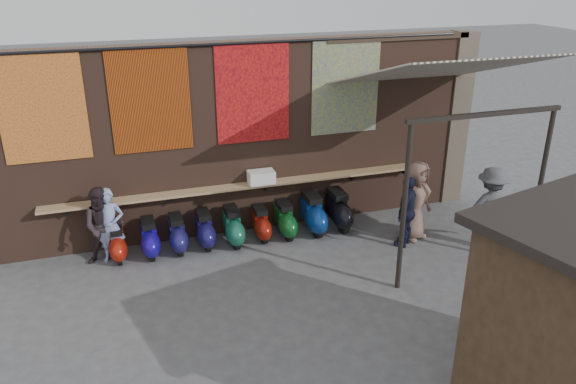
{
  "coord_description": "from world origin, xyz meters",
  "views": [
    {
      "loc": [
        -2.46,
        -8.23,
        5.48
      ],
      "look_at": [
        0.62,
        1.2,
        1.34
      ],
      "focal_mm": 35.0,
      "sensor_mm": 36.0,
      "label": 1
    }
  ],
  "objects_px": {
    "shelf_box": "(261,177)",
    "scooter_stool_5": "(261,224)",
    "scooter_stool_7": "(313,214)",
    "shopper_grey": "(490,208)",
    "scooter_stool_2": "(177,234)",
    "shopper_navy": "(407,211)",
    "scooter_stool_6": "(285,220)",
    "diner_right": "(104,226)",
    "scooter_stool_8": "(338,210)",
    "scooter_stool_0": "(118,244)",
    "scooter_stool_4": "(233,227)",
    "diner_left": "(110,226)",
    "scooter_stool_1": "(150,238)",
    "shopper_tan": "(415,201)",
    "scooter_stool_3": "(205,230)"
  },
  "relations": [
    {
      "from": "scooter_stool_2",
      "to": "shopper_navy",
      "type": "distance_m",
      "value": 4.65
    },
    {
      "from": "scooter_stool_0",
      "to": "scooter_stool_1",
      "type": "relative_size",
      "value": 0.92
    },
    {
      "from": "scooter_stool_4",
      "to": "shopper_tan",
      "type": "bearing_deg",
      "value": -14.12
    },
    {
      "from": "scooter_stool_0",
      "to": "shopper_grey",
      "type": "relative_size",
      "value": 0.41
    },
    {
      "from": "shopper_tan",
      "to": "scooter_stool_6",
      "type": "bearing_deg",
      "value": 135.88
    },
    {
      "from": "scooter_stool_0",
      "to": "scooter_stool_5",
      "type": "bearing_deg",
      "value": -0.31
    },
    {
      "from": "scooter_stool_5",
      "to": "diner_left",
      "type": "height_order",
      "value": "diner_left"
    },
    {
      "from": "scooter_stool_6",
      "to": "scooter_stool_7",
      "type": "distance_m",
      "value": 0.63
    },
    {
      "from": "scooter_stool_0",
      "to": "scooter_stool_7",
      "type": "relative_size",
      "value": 0.8
    },
    {
      "from": "scooter_stool_7",
      "to": "shopper_grey",
      "type": "height_order",
      "value": "shopper_grey"
    },
    {
      "from": "scooter_stool_8",
      "to": "shopper_grey",
      "type": "height_order",
      "value": "shopper_grey"
    },
    {
      "from": "scooter_stool_2",
      "to": "shopper_navy",
      "type": "height_order",
      "value": "shopper_navy"
    },
    {
      "from": "scooter_stool_1",
      "to": "diner_left",
      "type": "height_order",
      "value": "diner_left"
    },
    {
      "from": "scooter_stool_8",
      "to": "scooter_stool_2",
      "type": "bearing_deg",
      "value": 179.59
    },
    {
      "from": "shopper_tan",
      "to": "scooter_stool_8",
      "type": "bearing_deg",
      "value": 119.82
    },
    {
      "from": "shelf_box",
      "to": "scooter_stool_2",
      "type": "bearing_deg",
      "value": -171.26
    },
    {
      "from": "scooter_stool_0",
      "to": "diner_right",
      "type": "distance_m",
      "value": 0.49
    },
    {
      "from": "diner_left",
      "to": "diner_right",
      "type": "relative_size",
      "value": 0.97
    },
    {
      "from": "shopper_grey",
      "to": "diner_right",
      "type": "bearing_deg",
      "value": 2.21
    },
    {
      "from": "shopper_grey",
      "to": "scooter_stool_1",
      "type": "bearing_deg",
      "value": 0.48
    },
    {
      "from": "diner_right",
      "to": "scooter_stool_6",
      "type": "bearing_deg",
      "value": 5.29
    },
    {
      "from": "scooter_stool_6",
      "to": "diner_right",
      "type": "bearing_deg",
      "value": 179.73
    },
    {
      "from": "shelf_box",
      "to": "scooter_stool_3",
      "type": "height_order",
      "value": "shelf_box"
    },
    {
      "from": "scooter_stool_0",
      "to": "scooter_stool_4",
      "type": "relative_size",
      "value": 0.87
    },
    {
      "from": "shelf_box",
      "to": "diner_right",
      "type": "xyz_separation_m",
      "value": [
        -3.21,
        -0.32,
        -0.49
      ]
    },
    {
      "from": "shopper_navy",
      "to": "shopper_tan",
      "type": "xyz_separation_m",
      "value": [
        0.32,
        0.23,
        0.1
      ]
    },
    {
      "from": "scooter_stool_7",
      "to": "shelf_box",
      "type": "bearing_deg",
      "value": 161.85
    },
    {
      "from": "scooter_stool_4",
      "to": "scooter_stool_6",
      "type": "height_order",
      "value": "scooter_stool_4"
    },
    {
      "from": "scooter_stool_3",
      "to": "diner_left",
      "type": "distance_m",
      "value": 1.85
    },
    {
      "from": "scooter_stool_6",
      "to": "diner_left",
      "type": "height_order",
      "value": "diner_left"
    },
    {
      "from": "diner_left",
      "to": "shopper_tan",
      "type": "bearing_deg",
      "value": 5.32
    },
    {
      "from": "shelf_box",
      "to": "diner_left",
      "type": "height_order",
      "value": "diner_left"
    },
    {
      "from": "scooter_stool_5",
      "to": "scooter_stool_1",
      "type": "bearing_deg",
      "value": -179.93
    },
    {
      "from": "scooter_stool_7",
      "to": "shopper_tan",
      "type": "height_order",
      "value": "shopper_tan"
    },
    {
      "from": "shopper_grey",
      "to": "scooter_stool_0",
      "type": "bearing_deg",
      "value": 1.54
    },
    {
      "from": "scooter_stool_6",
      "to": "shopper_grey",
      "type": "height_order",
      "value": "shopper_grey"
    },
    {
      "from": "scooter_stool_7",
      "to": "diner_right",
      "type": "distance_m",
      "value": 4.27
    },
    {
      "from": "scooter_stool_4",
      "to": "diner_right",
      "type": "height_order",
      "value": "diner_right"
    },
    {
      "from": "scooter_stool_3",
      "to": "shopper_grey",
      "type": "xyz_separation_m",
      "value": [
        5.47,
        -1.78,
        0.49
      ]
    },
    {
      "from": "scooter_stool_1",
      "to": "scooter_stool_5",
      "type": "distance_m",
      "value": 2.28
    },
    {
      "from": "scooter_stool_0",
      "to": "scooter_stool_8",
      "type": "height_order",
      "value": "scooter_stool_8"
    },
    {
      "from": "scooter_stool_5",
      "to": "shopper_navy",
      "type": "height_order",
      "value": "shopper_navy"
    },
    {
      "from": "scooter_stool_7",
      "to": "diner_left",
      "type": "bearing_deg",
      "value": 179.45
    },
    {
      "from": "shelf_box",
      "to": "scooter_stool_5",
      "type": "height_order",
      "value": "shelf_box"
    },
    {
      "from": "scooter_stool_2",
      "to": "scooter_stool_6",
      "type": "distance_m",
      "value": 2.25
    },
    {
      "from": "scooter_stool_4",
      "to": "shopper_grey",
      "type": "bearing_deg",
      "value": -19.12
    },
    {
      "from": "shopper_grey",
      "to": "scooter_stool_2",
      "type": "bearing_deg",
      "value": -0.95
    },
    {
      "from": "scooter_stool_2",
      "to": "scooter_stool_7",
      "type": "bearing_deg",
      "value": -1.12
    },
    {
      "from": "shelf_box",
      "to": "scooter_stool_4",
      "type": "height_order",
      "value": "shelf_box"
    },
    {
      "from": "scooter_stool_2",
      "to": "diner_right",
      "type": "bearing_deg",
      "value": -178.4
    }
  ]
}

